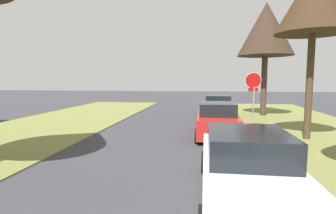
{
  "coord_description": "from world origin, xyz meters",
  "views": [
    {
      "loc": [
        1.6,
        0.8,
        2.65
      ],
      "look_at": [
        0.49,
        8.88,
        1.8
      ],
      "focal_mm": 28.57,
      "sensor_mm": 36.0,
      "label": 1
    }
  ],
  "objects": [
    {
      "name": "stop_sign_far",
      "position": [
        4.04,
        14.87,
        2.18
      ],
      "size": [
        0.81,
        0.51,
        2.95
      ],
      "color": "#9EA0A5",
      "rests_on": "grass_verge_right"
    },
    {
      "name": "street_tree_right_mid_b",
      "position": [
        6.07,
        13.05,
        5.9
      ],
      "size": [
        3.1,
        3.1,
        7.29
      ],
      "color": "#4A3724",
      "rests_on": "grass_verge_right"
    },
    {
      "name": "street_tree_right_far",
      "position": [
        5.8,
        20.74,
        6.09
      ],
      "size": [
        3.89,
        3.89,
        7.94
      ],
      "color": "#45362A",
      "rests_on": "grass_verge_right"
    },
    {
      "name": "parked_sedan_white",
      "position": [
        2.5,
        6.56,
        0.72
      ],
      "size": [
        1.95,
        4.4,
        1.57
      ],
      "color": "white",
      "rests_on": "ground"
    },
    {
      "name": "parked_sedan_red",
      "position": [
        2.19,
        13.36,
        0.72
      ],
      "size": [
        1.95,
        4.4,
        1.57
      ],
      "color": "red",
      "rests_on": "ground"
    },
    {
      "name": "parked_sedan_navy",
      "position": [
        2.48,
        19.26,
        0.72
      ],
      "size": [
        1.95,
        4.4,
        1.57
      ],
      "color": "navy",
      "rests_on": "ground"
    }
  ]
}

